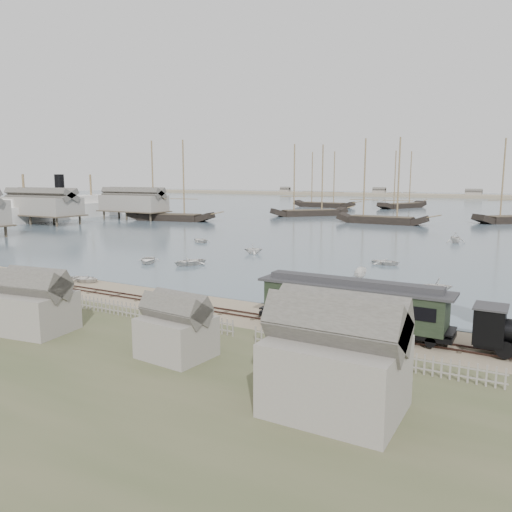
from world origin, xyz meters
The scene contains 26 objects.
ground centered at (0.00, 0.00, 0.00)m, with size 600.00×600.00×0.00m, color gray.
harbor_water centered at (0.00, 170.00, 0.03)m, with size 600.00×336.00×0.06m, color #465964.
rail_track centered at (0.00, -2.00, 0.04)m, with size 120.00×1.80×0.16m.
picket_fence_west centered at (-6.50, -7.00, 0.00)m, with size 19.00×0.10×1.20m, color gray, non-canonical shape.
picket_fence_east centered at (12.50, -7.50, 0.00)m, with size 15.00×0.10×1.20m, color gray, non-canonical shape.
shed_left centered at (-10.00, -13.00, 0.00)m, with size 5.00×4.00×4.10m, color gray, non-canonical shape.
shed_mid centered at (2.00, -12.00, 0.00)m, with size 4.00×3.50×3.60m, color gray, non-canonical shape.
shed_right centered at (13.00, -14.00, 0.00)m, with size 6.00×5.00×5.10m, color gray, non-canonical shape.
western_wharf centered at (-76.00, 40.00, 4.06)m, with size 36.00×56.00×8.00m, color gray, non-canonical shape.
far_spit centered at (0.00, 250.00, 0.00)m, with size 500.00×20.00×1.80m, color tan.
passenger_coach centered at (9.69, -2.00, 2.12)m, with size 13.77×2.66×3.34m.
beached_dinghy centered at (-20.30, 0.67, 0.35)m, with size 3.40×2.43×0.70m, color silver.
steamship centered at (-89.00, 53.93, 5.84)m, with size 52.82×8.80×11.55m, color silver, non-canonical shape.
rowboat_0 centered at (-22.36, 12.67, 0.45)m, with size 3.81×2.72×0.79m, color silver.
rowboat_1 centered at (-14.50, 26.10, 0.75)m, with size 2.63×2.27×1.39m, color silver.
rowboat_2 centered at (4.52, 15.95, 0.65)m, with size 3.08×1.16×1.19m, color silver.
rowboat_3 centered at (4.47, 26.34, 0.42)m, with size 3.44×2.46×0.71m, color silver.
rowboat_4 centered at (12.80, 13.45, 0.80)m, with size 2.81×2.43×1.48m, color silver.
rowboat_6 centered at (-28.75, 32.82, 0.42)m, with size 3.48×2.48×0.72m, color silver.
rowboat_7 centered at (8.90, 52.99, 0.98)m, with size 3.48×3.01×1.84m, color silver.
rowboat_8 centered at (-16.83, 14.06, 0.49)m, with size 4.15×2.96×0.86m, color silver.
schooner_0 centered at (-59.99, 63.32, 10.06)m, with size 22.79×5.26×20.00m, color black, non-canonical shape.
schooner_1 centered at (-35.73, 94.69, 10.06)m, with size 22.05×5.09×20.00m, color black, non-canonical shape.
schooner_2 centered at (-11.47, 81.29, 10.06)m, with size 20.98×4.84×20.00m, color black, non-canonical shape.
schooner_6 centered at (-47.69, 134.94, 10.06)m, with size 23.11×5.33×20.00m, color black, non-canonical shape.
schooner_7 centered at (-21.58, 144.05, 10.06)m, with size 22.80×5.26×20.00m, color black, non-canonical shape.
Camera 1 is at (20.69, -35.06, 10.92)m, focal length 35.00 mm.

